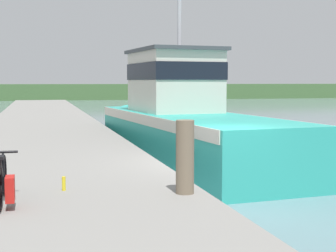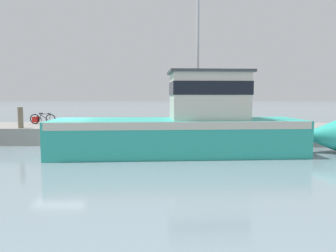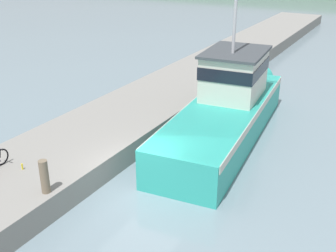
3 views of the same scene
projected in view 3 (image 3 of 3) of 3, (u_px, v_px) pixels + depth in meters
name	position (u px, v px, depth m)	size (l,w,h in m)	color
ground_plane	(140.00, 189.00, 15.63)	(320.00, 320.00, 0.00)	gray
dock_pier	(64.00, 156.00, 17.10)	(4.61, 80.00, 0.94)	gray
fishing_boat_main	(228.00, 106.00, 19.79)	(4.21, 13.60, 10.72)	teal
mooring_post	(44.00, 177.00, 13.48)	(0.29, 0.29, 1.16)	#756651
water_bottle_on_curb	(22.00, 167.00, 15.05)	(0.06, 0.06, 0.23)	yellow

